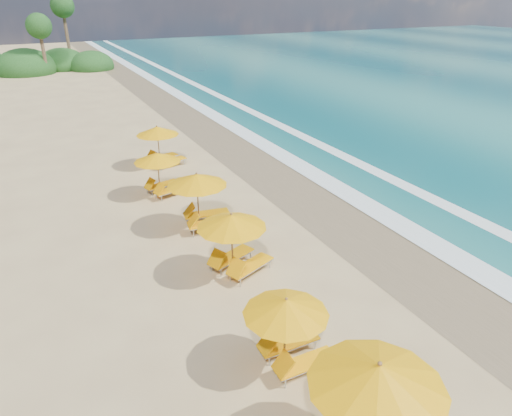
% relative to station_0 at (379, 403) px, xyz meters
% --- Properties ---
extents(ground, '(160.00, 160.00, 0.00)m').
position_rel_station_0_xyz_m(ground, '(1.94, 9.04, -1.42)').
color(ground, tan).
rests_on(ground, ground).
extents(wet_sand, '(4.00, 160.00, 0.01)m').
position_rel_station_0_xyz_m(wet_sand, '(5.94, 9.04, -1.42)').
color(wet_sand, olive).
rests_on(wet_sand, ground).
extents(surf_foam, '(4.00, 160.00, 0.01)m').
position_rel_station_0_xyz_m(surf_foam, '(8.64, 9.04, -1.40)').
color(surf_foam, white).
rests_on(surf_foam, ground).
extents(station_0, '(3.24, 3.17, 2.54)m').
position_rel_station_0_xyz_m(station_0, '(0.00, 0.00, 0.00)').
color(station_0, olive).
rests_on(station_0, ground).
extents(station_1, '(2.19, 2.02, 2.05)m').
position_rel_station_0_xyz_m(station_1, '(-0.20, 2.84, -0.28)').
color(station_1, olive).
rests_on(station_1, ground).
extents(station_2, '(2.87, 2.84, 2.21)m').
position_rel_station_0_xyz_m(station_2, '(0.31, 7.18, -0.18)').
color(station_2, olive).
rests_on(station_2, ground).
extents(station_3, '(2.71, 2.58, 2.29)m').
position_rel_station_0_xyz_m(station_3, '(0.49, 10.66, -0.14)').
color(station_3, olive).
rests_on(station_3, ground).
extents(station_4, '(2.57, 2.49, 2.06)m').
position_rel_station_0_xyz_m(station_4, '(-0.01, 14.45, -0.27)').
color(station_4, olive).
rests_on(station_4, ground).
extents(station_5, '(2.72, 2.63, 2.18)m').
position_rel_station_0_xyz_m(station_5, '(1.06, 18.22, -0.20)').
color(station_5, olive).
rests_on(station_5, ground).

